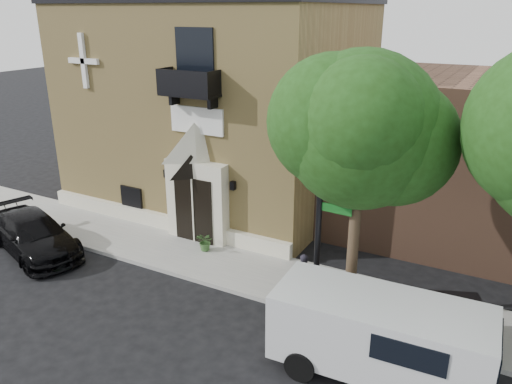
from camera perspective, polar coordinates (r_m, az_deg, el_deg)
ground at (r=17.81m, az=-8.92°, el=-9.65°), size 120.00×120.00×0.00m
sidewalk at (r=18.34m, az=-3.56°, el=-8.23°), size 42.00×3.00×0.15m
church at (r=24.08m, az=-3.77°, el=10.21°), size 12.20×11.01×9.30m
street_tree_left at (r=13.31m, az=11.98°, el=7.06°), size 4.97×4.38×7.77m
black_sedan at (r=20.81m, az=-24.04°, el=-4.43°), size 5.50×3.59×1.48m
cargo_van at (r=13.17m, az=14.77°, el=-15.75°), size 5.38×2.44×2.15m
street_sign at (r=14.19m, az=7.35°, el=-1.87°), size 1.06×1.06×6.66m
fire_hydrant at (r=15.11m, az=12.86°, el=-13.35°), size 0.48×0.39×0.85m
dumpster at (r=14.86m, az=20.48°, el=-13.72°), size 2.28×1.80×1.31m
planter at (r=19.05m, az=-5.78°, el=-5.66°), size 0.75×0.68×0.73m
pedestrian_near at (r=15.89m, az=5.42°, el=-9.57°), size 0.63×0.48×1.55m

